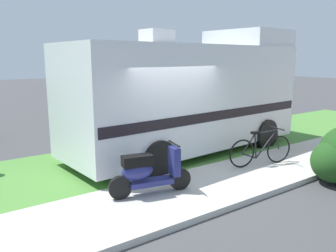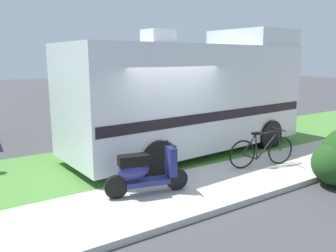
{
  "view_description": "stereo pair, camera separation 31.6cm",
  "coord_description": "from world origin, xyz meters",
  "px_view_note": "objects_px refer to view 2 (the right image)",
  "views": [
    {
      "loc": [
        -4.64,
        -6.18,
        2.7
      ],
      "look_at": [
        0.02,
        0.3,
        1.1
      ],
      "focal_mm": 36.68,
      "sensor_mm": 36.0,
      "label": 1
    },
    {
      "loc": [
        -4.38,
        -6.36,
        2.7
      ],
      "look_at": [
        0.02,
        0.3,
        1.1
      ],
      "focal_mm": 36.68,
      "sensor_mm": 36.0,
      "label": 2
    }
  ],
  "objects_px": {
    "bicycle": "(262,151)",
    "bottle_green": "(324,157)",
    "motorhome_rv": "(192,95)",
    "scooter": "(144,171)"
  },
  "relations": [
    {
      "from": "scooter",
      "to": "bicycle",
      "type": "relative_size",
      "value": 0.96
    },
    {
      "from": "motorhome_rv",
      "to": "bottle_green",
      "type": "relative_size",
      "value": 24.85
    },
    {
      "from": "bicycle",
      "to": "bottle_green",
      "type": "distance_m",
      "value": 1.74
    },
    {
      "from": "bicycle",
      "to": "bottle_green",
      "type": "height_order",
      "value": "bicycle"
    },
    {
      "from": "bicycle",
      "to": "bottle_green",
      "type": "bearing_deg",
      "value": -21.69
    },
    {
      "from": "scooter",
      "to": "bottle_green",
      "type": "xyz_separation_m",
      "value": [
        4.8,
        -0.69,
        -0.34
      ]
    },
    {
      "from": "motorhome_rv",
      "to": "bottle_green",
      "type": "bearing_deg",
      "value": -54.29
    },
    {
      "from": "motorhome_rv",
      "to": "bottle_green",
      "type": "height_order",
      "value": "motorhome_rv"
    },
    {
      "from": "motorhome_rv",
      "to": "bicycle",
      "type": "xyz_separation_m",
      "value": [
        0.44,
        -2.2,
        -1.17
      ]
    },
    {
      "from": "motorhome_rv",
      "to": "bottle_green",
      "type": "xyz_separation_m",
      "value": [
        2.03,
        -2.83,
        -1.44
      ]
    }
  ]
}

